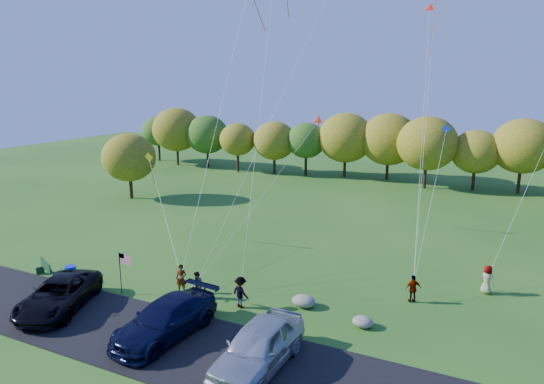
{
  "coord_description": "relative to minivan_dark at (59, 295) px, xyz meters",
  "views": [
    {
      "loc": [
        13.4,
        -20.79,
        12.36
      ],
      "look_at": [
        0.48,
        6.0,
        5.46
      ],
      "focal_mm": 32.0,
      "sensor_mm": 36.0,
      "label": 1
    }
  ],
  "objects": [
    {
      "name": "minivan_navy",
      "position": [
        7.09,
        0.19,
        0.05
      ],
      "size": [
        3.03,
        6.31,
        1.77
      ],
      "primitive_type": "imported",
      "rotation": [
        0.0,
        0.0,
        -0.09
      ],
      "color": "black",
      "rests_on": "asphalt_lane"
    },
    {
      "name": "trash_barrel",
      "position": [
        -2.5,
        3.07,
        -0.39
      ],
      "size": [
        0.67,
        0.67,
        1.01
      ],
      "primitive_type": "cylinder",
      "color": "#0D1FCD",
      "rests_on": "ground"
    },
    {
      "name": "flyer_e",
      "position": [
        21.05,
        12.5,
        -0.03
      ],
      "size": [
        1.01,
        0.95,
        1.73
      ],
      "primitive_type": "imported",
      "rotation": [
        0.0,
        0.0,
        2.51
      ],
      "color": "#4C4C59",
      "rests_on": "ground"
    },
    {
      "name": "boulder_far",
      "position": [
        15.55,
        5.38,
        -0.61
      ],
      "size": [
        1.08,
        0.9,
        0.56
      ],
      "primitive_type": "ellipsoid",
      "color": "gray",
      "rests_on": "ground"
    },
    {
      "name": "minivan_silver",
      "position": [
        12.41,
        -0.18,
        0.17
      ],
      "size": [
        2.45,
        5.91,
        2.0
      ],
      "primitive_type": "imported",
      "rotation": [
        0.0,
        0.0,
        -0.01
      ],
      "color": "#B2B5BE",
      "rests_on": "asphalt_lane"
    },
    {
      "name": "flyer_a",
      "position": [
        4.71,
        4.76,
        -0.03
      ],
      "size": [
        0.75,
        0.63,
        1.73
      ],
      "primitive_type": "imported",
      "rotation": [
        0.0,
        0.0,
        0.41
      ],
      "color": "#4C4C59",
      "rests_on": "ground"
    },
    {
      "name": "boulder_near",
      "position": [
        11.96,
        6.18,
        -0.56
      ],
      "size": [
        1.35,
        1.05,
        0.67
      ],
      "primitive_type": "ellipsoid",
      "color": "gray",
      "rests_on": "ground"
    },
    {
      "name": "flag_assembly",
      "position": [
        1.89,
        3.07,
        1.04
      ],
      "size": [
        0.95,
        0.62,
        2.57
      ],
      "color": "black",
      "rests_on": "ground"
    },
    {
      "name": "flyer_d",
      "position": [
        17.33,
        9.43,
        -0.09
      ],
      "size": [
        1.0,
        0.86,
        1.61
      ],
      "primitive_type": "imported",
      "rotation": [
        0.0,
        0.0,
        3.74
      ],
      "color": "#4C4C59",
      "rests_on": "ground"
    },
    {
      "name": "treeline",
      "position": [
        12.18,
        39.33,
        3.65
      ],
      "size": [
        76.82,
        27.65,
        8.41
      ],
      "color": "#351F13",
      "rests_on": "ground"
    },
    {
      "name": "park_bench",
      "position": [
        -4.48,
        2.96,
        -0.31
      ],
      "size": [
        1.94,
        1.11,
        1.1
      ],
      "rotation": [
        0.0,
        0.0,
        -0.43
      ],
      "color": "#153B1B",
      "rests_on": "ground"
    },
    {
      "name": "flyer_b",
      "position": [
        6.04,
        4.47,
        -0.08
      ],
      "size": [
        0.98,
        0.91,
        1.62
      ],
      "primitive_type": "imported",
      "rotation": [
        0.0,
        0.0,
        -0.48
      ],
      "color": "#4C4C59",
      "rests_on": "ground"
    },
    {
      "name": "asphalt_lane",
      "position": [
        7.79,
        -0.23,
        -0.86
      ],
      "size": [
        44.0,
        6.0,
        0.06
      ],
      "primitive_type": "cube",
      "color": "black",
      "rests_on": "ground"
    },
    {
      "name": "minivan_dark",
      "position": [
        0.0,
        0.0,
        0.0
      ],
      "size": [
        4.78,
        6.6,
        1.67
      ],
      "primitive_type": "imported",
      "rotation": [
        0.0,
        0.0,
        0.37
      ],
      "color": "black",
      "rests_on": "asphalt_lane"
    },
    {
      "name": "flyer_c",
      "position": [
        8.83,
        4.61,
        -0.0
      ],
      "size": [
        1.3,
        0.98,
        1.78
      ],
      "primitive_type": "imported",
      "rotation": [
        0.0,
        0.0,
        2.83
      ],
      "color": "#4C4C59",
      "rests_on": "ground"
    },
    {
      "name": "ground",
      "position": [
        7.79,
        3.77,
        -0.89
      ],
      "size": [
        140.0,
        140.0,
        0.0
      ],
      "primitive_type": "plane",
      "color": "#225618",
      "rests_on": "ground"
    }
  ]
}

